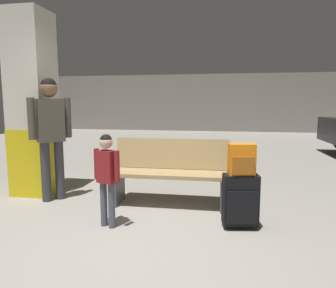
# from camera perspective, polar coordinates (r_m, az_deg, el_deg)

# --- Properties ---
(ground_plane) EXTENTS (18.00, 18.00, 0.10)m
(ground_plane) POSITION_cam_1_polar(r_m,az_deg,el_deg) (6.82, 2.78, -4.54)
(ground_plane) COLOR gray
(garage_back_wall) EXTENTS (18.00, 0.12, 2.80)m
(garage_back_wall) POSITION_cam_1_polar(r_m,az_deg,el_deg) (15.50, 7.03, 7.57)
(garage_back_wall) COLOR gray
(garage_back_wall) RESTS_ON ground_plane
(structural_pillar) EXTENTS (0.57, 0.57, 2.72)m
(structural_pillar) POSITION_cam_1_polar(r_m,az_deg,el_deg) (5.07, -23.72, 6.58)
(structural_pillar) COLOR yellow
(structural_pillar) RESTS_ON ground_plane
(bench) EXTENTS (1.61, 0.54, 0.89)m
(bench) POSITION_cam_1_polar(r_m,az_deg,el_deg) (4.21, 0.36, -5.30)
(bench) COLOR tan
(bench) RESTS_ON ground_plane
(suitcase) EXTENTS (0.41, 0.28, 0.60)m
(suitcase) POSITION_cam_1_polar(r_m,az_deg,el_deg) (3.54, 13.26, -10.04)
(suitcase) COLOR black
(suitcase) RESTS_ON ground_plane
(backpack_bright) EXTENTS (0.30, 0.23, 0.34)m
(backpack_bright) POSITION_cam_1_polar(r_m,az_deg,el_deg) (3.43, 13.49, -2.85)
(backpack_bright) COLOR orange
(backpack_bright) RESTS_ON suitcase
(child) EXTENTS (0.34, 0.25, 1.05)m
(child) POSITION_cam_1_polar(r_m,az_deg,el_deg) (3.46, -11.27, -4.83)
(child) COLOR #4C5160
(child) RESTS_ON ground_plane
(adult) EXTENTS (0.43, 0.46, 1.72)m
(adult) POSITION_cam_1_polar(r_m,az_deg,el_deg) (4.60, -20.91, 3.13)
(adult) COLOR #38383D
(adult) RESTS_ON ground_plane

